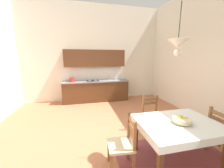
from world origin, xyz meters
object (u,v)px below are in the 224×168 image
(dining_chair_kitchen_side, at_px, (152,116))
(dining_chair_window_side, at_px, (222,133))
(kitchen_cabinetry, at_px, (96,82))
(dining_table, at_px, (178,128))
(dining_chair_tv_side, at_px, (123,144))
(pendant_lamp, at_px, (178,44))
(fruit_bowl, at_px, (182,120))

(dining_chair_kitchen_side, bearing_deg, dining_chair_window_side, -47.40)
(kitchen_cabinetry, height_order, dining_table, kitchen_cabinetry)
(dining_chair_tv_side, bearing_deg, kitchen_cabinetry, 90.20)
(dining_table, relative_size, pendant_lamp, 1.75)
(dining_chair_window_side, xyz_separation_m, fruit_bowl, (-0.93, 0.03, 0.37))
(kitchen_cabinetry, xyz_separation_m, dining_chair_window_side, (1.97, -3.93, -0.41))
(fruit_bowl, bearing_deg, kitchen_cabinetry, 104.92)
(dining_table, distance_m, pendant_lamp, 1.44)
(pendant_lamp, bearing_deg, dining_table, -17.44)
(dining_table, bearing_deg, dining_chair_window_side, -3.96)
(dining_chair_window_side, xyz_separation_m, pendant_lamp, (-1.09, 0.11, 1.63))
(dining_table, height_order, dining_chair_window_side, dining_chair_window_side)
(dining_chair_tv_side, distance_m, pendant_lamp, 1.85)
(kitchen_cabinetry, distance_m, dining_chair_tv_side, 3.83)
(dining_chair_window_side, bearing_deg, dining_chair_tv_side, 176.23)
(dining_chair_window_side, distance_m, pendant_lamp, 1.96)
(kitchen_cabinetry, height_order, fruit_bowl, kitchen_cabinetry)
(dining_chair_tv_side, xyz_separation_m, fruit_bowl, (1.03, -0.10, 0.37))
(dining_chair_tv_side, relative_size, pendant_lamp, 1.16)
(kitchen_cabinetry, xyz_separation_m, pendant_lamp, (0.88, -3.83, 1.22))
(dining_chair_kitchen_side, xyz_separation_m, dining_chair_window_side, (0.92, -1.00, 0.00))
(fruit_bowl, xyz_separation_m, pendant_lamp, (-0.16, 0.07, 1.26))
(dining_table, bearing_deg, fruit_bowl, -48.11)
(dining_chair_kitchen_side, relative_size, pendant_lamp, 1.16)
(kitchen_cabinetry, bearing_deg, dining_chair_window_side, -63.35)
(dining_table, bearing_deg, kitchen_cabinetry, 104.61)
(dining_table, xyz_separation_m, dining_chair_window_side, (0.97, -0.07, -0.19))
(kitchen_cabinetry, height_order, dining_chair_tv_side, kitchen_cabinetry)
(kitchen_cabinetry, bearing_deg, dining_chair_tv_side, -89.80)
(dining_table, xyz_separation_m, pendant_lamp, (-0.12, 0.04, 1.44))
(kitchen_cabinetry, xyz_separation_m, fruit_bowl, (1.04, -3.90, -0.04))
(fruit_bowl, bearing_deg, dining_table, 131.89)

